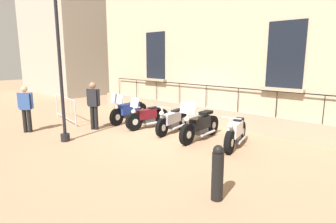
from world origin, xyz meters
name	(u,v)px	position (x,y,z in m)	size (l,w,h in m)	color
ground_plane	(173,132)	(0.00, 0.00, 0.00)	(60.00, 60.00, 0.00)	#9E7A5B
building_facade	(213,47)	(-2.34, 0.00, 3.05)	(0.82, 13.50, 6.29)	tan
motorcycle_blue	(129,111)	(0.04, -2.42, 0.48)	(2.21, 0.73, 1.25)	black
motorcycle_maroon	(148,117)	(0.17, -1.16, 0.41)	(1.93, 0.55, 1.21)	black
motorcycle_silver	(172,121)	(0.02, -0.03, 0.42)	(1.97, 0.64, 1.01)	black
motorcycle_black	(200,126)	(0.05, 1.20, 0.45)	(2.20, 0.65, 1.32)	black
motorcycle_white	(236,133)	(-0.03, 2.45, 0.42)	(1.94, 0.75, 1.01)	black
lamppost	(56,15)	(3.14, -1.81, 3.84)	(0.39, 1.09, 4.81)	black
crowd_barrier	(65,108)	(1.77, -4.45, 0.57)	(0.47, 2.47, 1.05)	#B7B7BF
bollard	(218,173)	(2.99, 3.80, 0.54)	(0.22, 0.22, 1.07)	black
pedestrian_standing	(94,103)	(1.68, -2.43, 1.00)	(0.36, 0.48, 1.76)	black
pedestrian_walking	(26,106)	(3.53, -3.82, 0.94)	(0.42, 0.40, 1.66)	black
distant_building	(68,24)	(-3.65, -14.11, 5.11)	(4.59, 7.47, 10.23)	#9E9384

